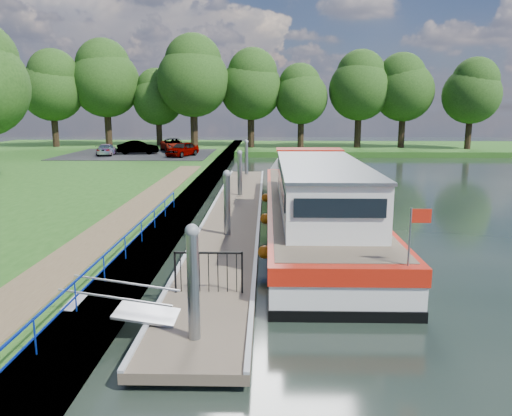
{
  "coord_description": "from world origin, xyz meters",
  "views": [
    {
      "loc": [
        1.56,
        -10.51,
        5.32
      ],
      "look_at": [
        1.12,
        8.82,
        1.4
      ],
      "focal_mm": 35.0,
      "sensor_mm": 36.0,
      "label": 1
    }
  ],
  "objects_px": {
    "car_c": "(107,149)",
    "car_d": "(174,145)",
    "car_a": "(182,149)",
    "barge": "(312,203)",
    "car_b": "(138,147)",
    "pontoon": "(235,215)"
  },
  "relations": [
    {
      "from": "pontoon",
      "to": "car_a",
      "type": "height_order",
      "value": "car_a"
    },
    {
      "from": "car_c",
      "to": "car_d",
      "type": "distance_m",
      "value": 6.98
    },
    {
      "from": "pontoon",
      "to": "barge",
      "type": "distance_m",
      "value": 3.95
    },
    {
      "from": "car_a",
      "to": "car_d",
      "type": "bearing_deg",
      "value": 131.81
    },
    {
      "from": "pontoon",
      "to": "car_d",
      "type": "xyz_separation_m",
      "value": [
        -8.07,
        27.75,
        1.31
      ]
    },
    {
      "from": "pontoon",
      "to": "car_b",
      "type": "xyz_separation_m",
      "value": [
        -11.03,
        24.86,
        1.29
      ]
    },
    {
      "from": "pontoon",
      "to": "car_b",
      "type": "height_order",
      "value": "car_b"
    },
    {
      "from": "barge",
      "to": "car_a",
      "type": "relative_size",
      "value": 5.41
    },
    {
      "from": "pontoon",
      "to": "car_a",
      "type": "distance_m",
      "value": 23.53
    },
    {
      "from": "barge",
      "to": "car_b",
      "type": "height_order",
      "value": "barge"
    },
    {
      "from": "car_a",
      "to": "car_d",
      "type": "height_order",
      "value": "car_a"
    },
    {
      "from": "car_b",
      "to": "barge",
      "type": "bearing_deg",
      "value": -157.38
    },
    {
      "from": "car_c",
      "to": "car_d",
      "type": "height_order",
      "value": "car_d"
    },
    {
      "from": "pontoon",
      "to": "car_a",
      "type": "relative_size",
      "value": 7.68
    },
    {
      "from": "car_b",
      "to": "car_a",
      "type": "bearing_deg",
      "value": -121.92
    },
    {
      "from": "pontoon",
      "to": "car_c",
      "type": "bearing_deg",
      "value": 120.12
    },
    {
      "from": "barge",
      "to": "car_d",
      "type": "bearing_deg",
      "value": 111.85
    },
    {
      "from": "car_d",
      "to": "barge",
      "type": "bearing_deg",
      "value": -89.91
    },
    {
      "from": "car_a",
      "to": "car_c",
      "type": "distance_m",
      "value": 7.48
    },
    {
      "from": "barge",
      "to": "car_a",
      "type": "distance_m",
      "value": 25.95
    },
    {
      "from": "car_a",
      "to": "car_c",
      "type": "bearing_deg",
      "value": -165.02
    },
    {
      "from": "car_a",
      "to": "car_c",
      "type": "relative_size",
      "value": 1.07
    }
  ]
}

